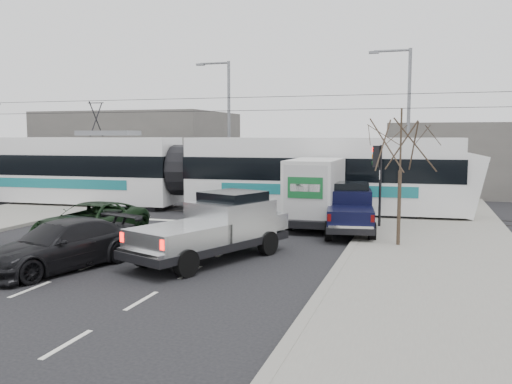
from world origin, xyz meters
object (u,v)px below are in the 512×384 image
(street_lamp_far, at_px, (226,121))
(navy_pickup, at_px, (350,209))
(traffic_signal, at_px, (378,168))
(tram, at_px, (182,172))
(dark_car, at_px, (61,245))
(silver_pickup, at_px, (217,226))
(bare_tree, at_px, (401,146))
(street_lamp_near, at_px, (405,119))
(green_car, at_px, (91,221))
(box_truck, at_px, (317,193))

(street_lamp_far, height_order, navy_pickup, street_lamp_far)
(traffic_signal, xyz_separation_m, navy_pickup, (-1.02, -1.30, -1.69))
(street_lamp_far, height_order, tram, street_lamp_far)
(dark_car, bearing_deg, traffic_signal, 67.83)
(silver_pickup, relative_size, navy_pickup, 1.23)
(bare_tree, distance_m, street_lamp_near, 11.58)
(green_car, relative_size, dark_car, 1.03)
(bare_tree, height_order, box_truck, bare_tree)
(bare_tree, height_order, navy_pickup, bare_tree)
(street_lamp_near, bearing_deg, bare_tree, -88.58)
(bare_tree, distance_m, tram, 14.27)
(traffic_signal, bearing_deg, box_truck, 174.67)
(traffic_signal, xyz_separation_m, box_truck, (-2.74, 0.26, -1.21))
(box_truck, bearing_deg, navy_pickup, -42.16)
(navy_pickup, distance_m, green_car, 10.73)
(street_lamp_far, bearing_deg, box_truck, -49.44)
(bare_tree, relative_size, green_car, 0.94)
(tram, xyz_separation_m, dark_car, (2.18, -13.60, -1.39))
(dark_car, bearing_deg, street_lamp_near, 79.95)
(street_lamp_near, bearing_deg, dark_car, -118.53)
(traffic_signal, bearing_deg, dark_car, -130.65)
(street_lamp_far, xyz_separation_m, navy_pickup, (9.64, -10.80, -4.06))
(box_truck, height_order, green_car, box_truck)
(navy_pickup, relative_size, dark_car, 1.01)
(green_car, bearing_deg, street_lamp_near, 52.78)
(bare_tree, xyz_separation_m, street_lamp_far, (-11.79, 13.50, 1.32))
(silver_pickup, xyz_separation_m, dark_car, (-4.16, -2.76, -0.35))
(traffic_signal, height_order, dark_car, traffic_signal)
(traffic_signal, xyz_separation_m, tram, (-11.00, 3.33, -0.60))
(street_lamp_far, distance_m, tram, 6.86)
(traffic_signal, relative_size, street_lamp_near, 0.40)
(street_lamp_far, height_order, silver_pickup, street_lamp_far)
(bare_tree, height_order, traffic_signal, bare_tree)
(navy_pickup, bearing_deg, tram, 146.75)
(traffic_signal, relative_size, street_lamp_far, 0.40)
(bare_tree, relative_size, dark_car, 0.96)
(street_lamp_far, relative_size, tram, 0.30)
(traffic_signal, distance_m, street_lamp_near, 7.91)
(street_lamp_near, xyz_separation_m, silver_pickup, (-5.50, -15.02, -4.00))
(silver_pickup, bearing_deg, green_car, -172.70)
(street_lamp_near, xyz_separation_m, box_truck, (-3.59, -7.25, -3.58))
(silver_pickup, relative_size, box_truck, 1.04)
(street_lamp_near, bearing_deg, traffic_signal, -96.41)
(tram, bearing_deg, street_lamp_near, 16.60)
(tram, height_order, navy_pickup, tram)
(traffic_signal, bearing_deg, street_lamp_near, 83.59)
(silver_pickup, bearing_deg, dark_car, -124.33)
(tram, bearing_deg, green_car, -90.95)
(box_truck, bearing_deg, silver_pickup, -103.90)
(street_lamp_far, xyz_separation_m, box_truck, (7.91, -9.25, -3.58))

